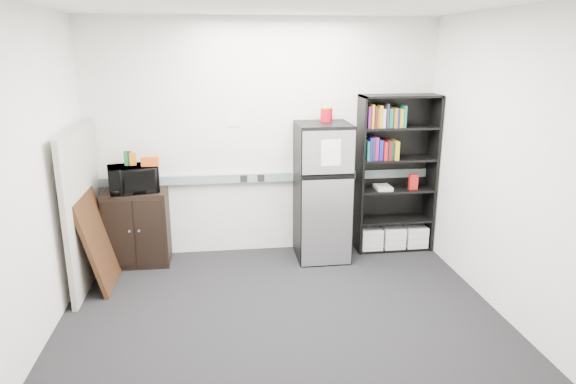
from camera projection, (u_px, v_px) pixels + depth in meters
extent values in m
plane|color=black|center=(283.00, 321.00, 4.60)|extent=(4.00, 4.00, 0.00)
cube|color=silver|center=(264.00, 139.00, 5.90)|extent=(4.00, 0.02, 2.70)
cube|color=silver|center=(510.00, 168.00, 4.48)|extent=(0.02, 3.50, 2.70)
cube|color=silver|center=(27.00, 184.00, 3.97)|extent=(0.02, 3.50, 2.70)
cube|color=white|center=(283.00, 1.00, 3.86)|extent=(4.00, 3.50, 0.02)
cube|color=gray|center=(265.00, 177.00, 5.99)|extent=(3.92, 0.05, 0.10)
cube|color=white|center=(233.00, 122.00, 5.79)|extent=(0.14, 0.00, 0.10)
cube|color=black|center=(360.00, 176.00, 5.97)|extent=(0.02, 0.34, 1.85)
cube|color=black|center=(431.00, 173.00, 6.08)|extent=(0.02, 0.34, 1.85)
cube|color=black|center=(391.00, 171.00, 6.18)|extent=(0.90, 0.02, 1.85)
cube|color=black|center=(400.00, 96.00, 5.78)|extent=(0.90, 0.34, 0.02)
cube|color=black|center=(392.00, 246.00, 6.27)|extent=(0.85, 0.32, 0.03)
cube|color=black|center=(393.00, 219.00, 6.18)|extent=(0.85, 0.32, 0.03)
cube|color=black|center=(395.00, 190.00, 6.08)|extent=(0.85, 0.32, 0.02)
cube|color=black|center=(397.00, 159.00, 5.97)|extent=(0.85, 0.32, 0.02)
cube|color=black|center=(399.00, 127.00, 5.87)|extent=(0.85, 0.32, 0.02)
cube|color=silver|center=(370.00, 237.00, 6.19)|extent=(0.25, 0.30, 0.25)
cube|color=silver|center=(392.00, 236.00, 6.23)|extent=(0.25, 0.30, 0.25)
cube|color=silver|center=(414.00, 235.00, 6.26)|extent=(0.25, 0.30, 0.25)
cube|color=#9A9688|center=(83.00, 209.00, 5.17)|extent=(0.05, 1.30, 1.60)
cube|color=#B2B2B7|center=(74.00, 129.00, 4.94)|extent=(0.06, 1.30, 0.02)
cube|color=black|center=(138.00, 227.00, 5.73)|extent=(0.68, 0.43, 0.85)
cube|color=black|center=(119.00, 235.00, 5.50)|extent=(0.31, 0.01, 0.75)
cube|color=black|center=(150.00, 234.00, 5.54)|extent=(0.31, 0.01, 0.75)
cylinder|color=#B2B2B7|center=(129.00, 231.00, 5.49)|extent=(0.02, 0.02, 0.02)
cylinder|color=#B2B2B7|center=(139.00, 231.00, 5.50)|extent=(0.02, 0.02, 0.02)
imported|color=black|center=(133.00, 179.00, 5.55)|extent=(0.58, 0.46, 0.29)
cube|color=#19591E|center=(128.00, 158.00, 5.52)|extent=(0.08, 0.06, 0.15)
cube|color=#0B321A|center=(128.00, 158.00, 5.52)|extent=(0.07, 0.05, 0.15)
cube|color=#CB6613|center=(133.00, 159.00, 5.53)|extent=(0.08, 0.06, 0.14)
cube|color=#D94D15|center=(150.00, 161.00, 5.51)|extent=(0.18, 0.10, 0.10)
cube|color=black|center=(322.00, 193.00, 5.83)|extent=(0.59, 0.59, 1.55)
cube|color=silver|center=(329.00, 153.00, 5.39)|extent=(0.56, 0.02, 0.46)
cube|color=silver|center=(327.00, 223.00, 5.61)|extent=(0.56, 0.02, 0.99)
cube|color=black|center=(328.00, 177.00, 5.45)|extent=(0.56, 0.01, 0.03)
cube|color=white|center=(331.00, 153.00, 5.38)|extent=(0.21, 0.00, 0.28)
cube|color=black|center=(323.00, 124.00, 5.61)|extent=(0.59, 0.59, 0.02)
cylinder|color=#AB0716|center=(326.00, 114.00, 5.71)|extent=(0.14, 0.14, 0.17)
cylinder|color=gold|center=(327.00, 106.00, 5.68)|extent=(0.14, 0.14, 0.02)
cube|color=black|center=(98.00, 239.00, 5.20)|extent=(0.28, 0.76, 0.96)
cube|color=beige|center=(100.00, 239.00, 5.20)|extent=(0.21, 0.65, 0.81)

